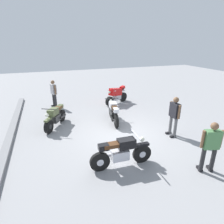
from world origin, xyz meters
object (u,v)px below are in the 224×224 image
at_px(person_in_gray_shirt, 54,92).
at_px(motorcycle_silver_cruiser, 113,112).
at_px(motorcycle_red_sportbike, 116,95).
at_px(person_in_green_shirt, 211,145).
at_px(motorcycle_olive_vintage, 55,117).
at_px(person_in_black_shirt, 174,114).
at_px(motorcycle_black_cruiser, 121,152).

bearing_deg(person_in_gray_shirt, motorcycle_silver_cruiser, 110.31).
relative_size(motorcycle_red_sportbike, person_in_green_shirt, 1.08).
bearing_deg(motorcycle_olive_vintage, motorcycle_silver_cruiser, 112.49).
relative_size(motorcycle_silver_cruiser, person_in_green_shirt, 1.24).
bearing_deg(person_in_black_shirt, person_in_gray_shirt, -49.14).
relative_size(person_in_gray_shirt, person_in_black_shirt, 0.96).
height_order(motorcycle_silver_cruiser, motorcycle_red_sportbike, motorcycle_red_sportbike).
bearing_deg(person_in_black_shirt, motorcycle_black_cruiser, 25.45).
xyz_separation_m(person_in_gray_shirt, person_in_black_shirt, (-5.65, -4.51, 0.05)).
height_order(motorcycle_black_cruiser, person_in_black_shirt, person_in_black_shirt).
bearing_deg(person_in_green_shirt, person_in_black_shirt, 5.29).
xyz_separation_m(motorcycle_red_sportbike, person_in_gray_shirt, (0.67, 3.83, 0.35)).
height_order(motorcycle_silver_cruiser, person_in_green_shirt, person_in_green_shirt).
xyz_separation_m(motorcycle_black_cruiser, person_in_green_shirt, (-1.14, -2.41, 0.43)).
relative_size(motorcycle_olive_vintage, person_in_black_shirt, 1.02).
xyz_separation_m(motorcycle_olive_vintage, person_in_green_shirt, (-5.02, -4.18, 0.47)).
distance_m(motorcycle_olive_vintage, person_in_gray_shirt, 3.05).
height_order(motorcycle_silver_cruiser, person_in_gray_shirt, person_in_gray_shirt).
bearing_deg(motorcycle_black_cruiser, person_in_green_shirt, -23.59).
distance_m(motorcycle_olive_vintage, person_in_green_shirt, 6.55).
relative_size(motorcycle_red_sportbike, person_in_black_shirt, 1.04).
bearing_deg(motorcycle_black_cruiser, motorcycle_red_sportbike, 72.08).
distance_m(motorcycle_black_cruiser, person_in_black_shirt, 3.18).
bearing_deg(motorcycle_olive_vintage, person_in_gray_shirt, -153.06).
height_order(motorcycle_silver_cruiser, motorcycle_black_cruiser, same).
bearing_deg(motorcycle_red_sportbike, motorcycle_olive_vintage, 1.54).
bearing_deg(motorcycle_olive_vintage, motorcycle_red_sportbike, 150.36).
bearing_deg(person_in_gray_shirt, motorcycle_black_cruiser, 85.51).
bearing_deg(person_in_gray_shirt, person_in_black_shirt, 110.90).
xyz_separation_m(motorcycle_red_sportbike, motorcycle_black_cruiser, (-6.23, 2.22, -0.07)).
height_order(motorcycle_black_cruiser, person_in_gray_shirt, person_in_gray_shirt).
bearing_deg(motorcycle_black_cruiser, motorcycle_olive_vintage, 116.20).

